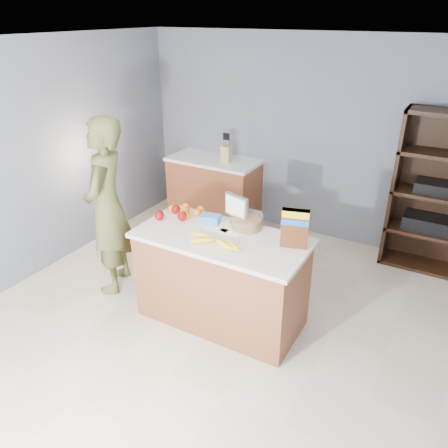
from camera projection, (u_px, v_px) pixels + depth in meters
The scene contains 15 objects.
floor at pixel (205, 335), 4.03m from camera, with size 4.50×5.00×0.02m, color beige.
walls at pixel (201, 165), 3.31m from camera, with size 4.52×5.02×2.51m.
counter_peninsula at pixel (221, 282), 4.09m from camera, with size 1.56×0.76×0.90m.
back_cabinet at pixel (214, 190), 6.08m from camera, with size 1.24×0.62×0.90m.
shelving_unit at pixel (435, 196), 4.80m from camera, with size 0.90×0.40×1.80m.
person at pixel (107, 207), 4.39m from camera, with size 0.67×0.44×1.84m, color brown.
knife_block at pixel (226, 154), 5.70m from camera, with size 0.12×0.10×0.31m.
envelopes at pixel (224, 231), 3.96m from camera, with size 0.38×0.18×0.00m.
bananas at pixel (215, 241), 3.73m from camera, with size 0.54×0.22×0.05m.
apples at pixel (173, 214), 4.19m from camera, with size 0.29×0.29×0.09m.
oranges at pixel (186, 210), 4.28m from camera, with size 0.34×0.26×0.08m.
blue_carton at pixel (210, 219), 4.10m from camera, with size 0.18×0.12×0.08m, color blue.
salad_bowl at pixel (247, 222), 3.99m from camera, with size 0.30×0.30×0.13m.
tv at pixel (236, 208), 4.04m from camera, with size 0.28×0.12×0.28m.
cereal_box at pixel (295, 226), 3.62m from camera, with size 0.24×0.14×0.34m.
Camera 1 is at (1.71, -2.67, 2.71)m, focal length 35.00 mm.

